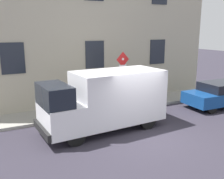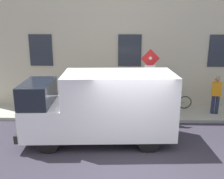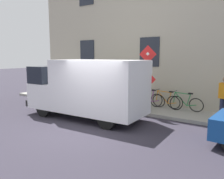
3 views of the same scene
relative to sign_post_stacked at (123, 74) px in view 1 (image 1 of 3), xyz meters
The scene contains 11 objects.
ground_plane 3.85m from the sign_post_stacked, 166.34° to the left, with size 80.00×80.00×0.00m, color #302C37.
sidewalk_slab 2.19m from the sign_post_stacked, 45.11° to the left, with size 1.97×17.50×0.14m, color #9A978E.
building_facade 3.38m from the sign_post_stacked, 20.37° to the left, with size 0.75×15.50×8.95m.
sign_post_stacked is the anchor object (origin of this frame).
delivery_van 2.74m from the sign_post_stacked, 135.37° to the left, with size 2.29×5.43×2.50m.
parked_hatchback 5.71m from the sign_post_stacked, 108.34° to the right, with size 1.90×4.06×1.38m.
bicycle_green 2.31m from the sign_post_stacked, 47.40° to the right, with size 0.46×1.71×0.89m.
bicycle_orange 1.94m from the sign_post_stacked, 19.01° to the right, with size 0.46×1.72×0.89m.
bicycle_purple 1.95m from the sign_post_stacked, 21.71° to the left, with size 0.46×1.71×0.89m.
pedestrian 3.26m from the sign_post_stacked, 78.02° to the right, with size 0.36×0.46×1.72m.
litter_bin 1.42m from the sign_post_stacked, 66.71° to the left, with size 0.44×0.44×0.90m, color #2D5133.
Camera 1 is at (-8.04, 5.59, 4.16)m, focal length 40.92 mm.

